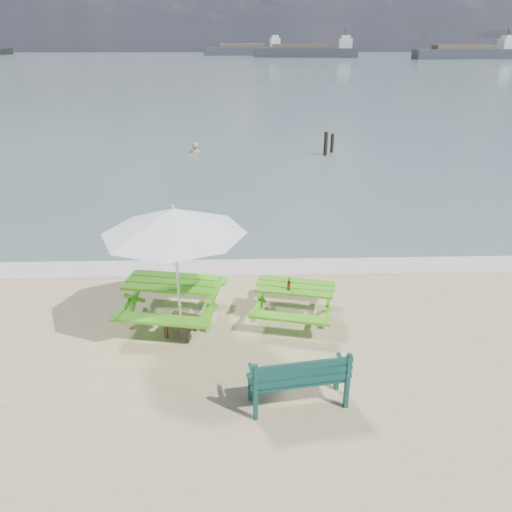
{
  "coord_description": "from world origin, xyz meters",
  "views": [
    {
      "loc": [
        0.14,
        -6.03,
        5.01
      ],
      "look_at": [
        0.42,
        3.0,
        1.0
      ],
      "focal_mm": 35.0,
      "sensor_mm": 36.0,
      "label": 1
    }
  ],
  "objects_px": {
    "picnic_table_left": "(173,301)",
    "picnic_table_right": "(294,302)",
    "side_table": "(181,326)",
    "beer_bottle": "(289,286)",
    "park_bench": "(298,388)",
    "patio_umbrella": "(174,221)",
    "swimmer": "(195,160)"
  },
  "relations": [
    {
      "from": "picnic_table_left",
      "to": "picnic_table_right",
      "type": "distance_m",
      "value": 2.31
    },
    {
      "from": "side_table",
      "to": "beer_bottle",
      "type": "distance_m",
      "value": 2.11
    },
    {
      "from": "picnic_table_right",
      "to": "park_bench",
      "type": "relative_size",
      "value": 1.28
    },
    {
      "from": "side_table",
      "to": "beer_bottle",
      "type": "height_order",
      "value": "beer_bottle"
    },
    {
      "from": "picnic_table_left",
      "to": "patio_umbrella",
      "type": "height_order",
      "value": "patio_umbrella"
    },
    {
      "from": "side_table",
      "to": "swimmer",
      "type": "xyz_separation_m",
      "value": [
        -0.99,
        15.41,
        -0.49
      ]
    },
    {
      "from": "beer_bottle",
      "to": "patio_umbrella",
      "type": "bearing_deg",
      "value": -169.63
    },
    {
      "from": "side_table",
      "to": "swimmer",
      "type": "height_order",
      "value": "swimmer"
    },
    {
      "from": "side_table",
      "to": "beer_bottle",
      "type": "xyz_separation_m",
      "value": [
        1.98,
        0.36,
        0.62
      ]
    },
    {
      "from": "side_table",
      "to": "patio_umbrella",
      "type": "distance_m",
      "value": 2.03
    },
    {
      "from": "picnic_table_left",
      "to": "side_table",
      "type": "xyz_separation_m",
      "value": [
        0.19,
        -0.54,
        -0.23
      ]
    },
    {
      "from": "patio_umbrella",
      "to": "beer_bottle",
      "type": "relative_size",
      "value": 12.4
    },
    {
      "from": "park_bench",
      "to": "swimmer",
      "type": "relative_size",
      "value": 0.92
    },
    {
      "from": "park_bench",
      "to": "side_table",
      "type": "bearing_deg",
      "value": 134.92
    },
    {
      "from": "park_bench",
      "to": "side_table",
      "type": "distance_m",
      "value": 2.72
    },
    {
      "from": "side_table",
      "to": "picnic_table_right",
      "type": "bearing_deg",
      "value": 13.89
    },
    {
      "from": "park_bench",
      "to": "swimmer",
      "type": "distance_m",
      "value": 17.59
    },
    {
      "from": "picnic_table_left",
      "to": "patio_umbrella",
      "type": "distance_m",
      "value": 1.89
    },
    {
      "from": "picnic_table_right",
      "to": "side_table",
      "type": "distance_m",
      "value": 2.19
    },
    {
      "from": "park_bench",
      "to": "picnic_table_left",
      "type": "bearing_deg",
      "value": 130.63
    },
    {
      "from": "park_bench",
      "to": "side_table",
      "type": "xyz_separation_m",
      "value": [
        -1.92,
        1.92,
        -0.11
      ]
    },
    {
      "from": "swimmer",
      "to": "picnic_table_right",
      "type": "bearing_deg",
      "value": -78.21
    },
    {
      "from": "side_table",
      "to": "patio_umbrella",
      "type": "relative_size",
      "value": 0.2
    },
    {
      "from": "patio_umbrella",
      "to": "beer_bottle",
      "type": "distance_m",
      "value": 2.46
    },
    {
      "from": "beer_bottle",
      "to": "swimmer",
      "type": "distance_m",
      "value": 15.38
    },
    {
      "from": "picnic_table_left",
      "to": "picnic_table_right",
      "type": "xyz_separation_m",
      "value": [
        2.31,
        -0.01,
        -0.06
      ]
    },
    {
      "from": "picnic_table_left",
      "to": "swimmer",
      "type": "bearing_deg",
      "value": 93.09
    },
    {
      "from": "patio_umbrella",
      "to": "picnic_table_left",
      "type": "bearing_deg",
      "value": 109.71
    },
    {
      "from": "side_table",
      "to": "beer_bottle",
      "type": "bearing_deg",
      "value": 10.37
    },
    {
      "from": "picnic_table_right",
      "to": "side_table",
      "type": "bearing_deg",
      "value": -166.11
    },
    {
      "from": "patio_umbrella",
      "to": "beer_bottle",
      "type": "bearing_deg",
      "value": 10.37
    },
    {
      "from": "park_bench",
      "to": "beer_bottle",
      "type": "bearing_deg",
      "value": 88.41
    }
  ]
}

